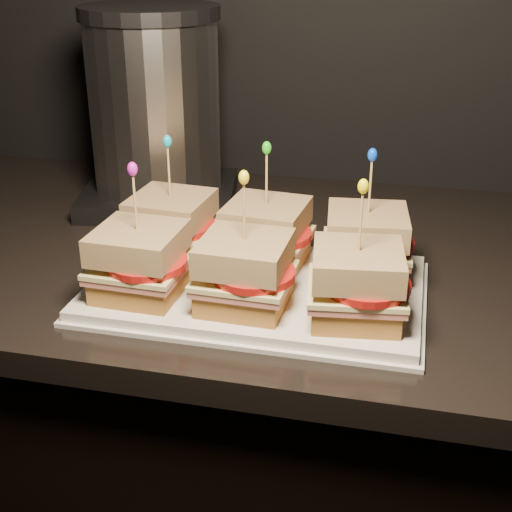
# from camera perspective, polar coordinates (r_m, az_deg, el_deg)

# --- Properties ---
(cabinet) EXTENTS (2.22, 0.64, 0.85)m
(cabinet) POSITION_cam_1_polar(r_m,az_deg,el_deg) (1.29, 3.74, -18.56)
(cabinet) COLOR black
(cabinet) RESTS_ON ground
(granite_slab) EXTENTS (2.26, 0.68, 0.04)m
(granite_slab) POSITION_cam_1_polar(r_m,az_deg,el_deg) (1.04, 4.42, -0.57)
(granite_slab) COLOR black
(granite_slab) RESTS_ON cabinet
(platter) EXTENTS (0.41, 0.26, 0.02)m
(platter) POSITION_cam_1_polar(r_m,az_deg,el_deg) (0.91, 0.00, -2.63)
(platter) COLOR white
(platter) RESTS_ON granite_slab
(platter_rim) EXTENTS (0.43, 0.27, 0.01)m
(platter_rim) POSITION_cam_1_polar(r_m,az_deg,el_deg) (0.91, 0.00, -2.97)
(platter_rim) COLOR white
(platter_rim) RESTS_ON granite_slab
(sandwich_0_bread_bot) EXTENTS (0.11, 0.11, 0.03)m
(sandwich_0_bread_bot) POSITION_cam_1_polar(r_m,az_deg,el_deg) (0.98, -6.67, 0.91)
(sandwich_0_bread_bot) COLOR brown
(sandwich_0_bread_bot) RESTS_ON platter
(sandwich_0_ham) EXTENTS (0.12, 0.11, 0.01)m
(sandwich_0_ham) POSITION_cam_1_polar(r_m,az_deg,el_deg) (0.98, -6.72, 1.85)
(sandwich_0_ham) COLOR #C1655B
(sandwich_0_ham) RESTS_ON sandwich_0_bread_bot
(sandwich_0_cheese) EXTENTS (0.12, 0.11, 0.01)m
(sandwich_0_cheese) POSITION_cam_1_polar(r_m,az_deg,el_deg) (0.97, -6.74, 2.23)
(sandwich_0_cheese) COLOR #E7DE8F
(sandwich_0_cheese) RESTS_ON sandwich_0_ham
(sandwich_0_tomato) EXTENTS (0.10, 0.10, 0.01)m
(sandwich_0_tomato) POSITION_cam_1_polar(r_m,az_deg,el_deg) (0.96, -6.21, 2.45)
(sandwich_0_tomato) COLOR #B11814
(sandwich_0_tomato) RESTS_ON sandwich_0_cheese
(sandwich_0_bread_top) EXTENTS (0.11, 0.11, 0.03)m
(sandwich_0_bread_top) POSITION_cam_1_polar(r_m,az_deg,el_deg) (0.96, -6.83, 3.82)
(sandwich_0_bread_top) COLOR #4D240D
(sandwich_0_bread_top) RESTS_ON sandwich_0_tomato
(sandwich_0_pick) EXTENTS (0.00, 0.00, 0.09)m
(sandwich_0_pick) POSITION_cam_1_polar(r_m,az_deg,el_deg) (0.95, -6.97, 6.48)
(sandwich_0_pick) COLOR tan
(sandwich_0_pick) RESTS_ON sandwich_0_bread_top
(sandwich_0_frill) EXTENTS (0.01, 0.01, 0.02)m
(sandwich_0_frill) POSITION_cam_1_polar(r_m,az_deg,el_deg) (0.93, -7.12, 9.10)
(sandwich_0_frill) COLOR #1595B8
(sandwich_0_frill) RESTS_ON sandwich_0_pick
(sandwich_1_bread_bot) EXTENTS (0.11, 0.11, 0.03)m
(sandwich_1_bread_bot) POSITION_cam_1_polar(r_m,az_deg,el_deg) (0.95, 0.81, 0.18)
(sandwich_1_bread_bot) COLOR brown
(sandwich_1_bread_bot) RESTS_ON platter
(sandwich_1_ham) EXTENTS (0.12, 0.11, 0.01)m
(sandwich_1_ham) POSITION_cam_1_polar(r_m,az_deg,el_deg) (0.94, 0.81, 1.15)
(sandwich_1_ham) COLOR #C1655B
(sandwich_1_ham) RESTS_ON sandwich_1_bread_bot
(sandwich_1_cheese) EXTENTS (0.12, 0.12, 0.01)m
(sandwich_1_cheese) POSITION_cam_1_polar(r_m,az_deg,el_deg) (0.94, 0.82, 1.54)
(sandwich_1_cheese) COLOR #E7DE8F
(sandwich_1_cheese) RESTS_ON sandwich_1_ham
(sandwich_1_tomato) EXTENTS (0.10, 0.10, 0.01)m
(sandwich_1_tomato) POSITION_cam_1_polar(r_m,az_deg,el_deg) (0.93, 1.46, 1.76)
(sandwich_1_tomato) COLOR #B11814
(sandwich_1_tomato) RESTS_ON sandwich_1_cheese
(sandwich_1_bread_top) EXTENTS (0.11, 0.11, 0.03)m
(sandwich_1_bread_top) POSITION_cam_1_polar(r_m,az_deg,el_deg) (0.93, 0.83, 3.19)
(sandwich_1_bread_top) COLOR #4D240D
(sandwich_1_bread_top) RESTS_ON sandwich_1_tomato
(sandwich_1_pick) EXTENTS (0.00, 0.00, 0.09)m
(sandwich_1_pick) POSITION_cam_1_polar(r_m,az_deg,el_deg) (0.91, 0.85, 5.93)
(sandwich_1_pick) COLOR tan
(sandwich_1_pick) RESTS_ON sandwich_1_bread_top
(sandwich_1_frill) EXTENTS (0.01, 0.01, 0.02)m
(sandwich_1_frill) POSITION_cam_1_polar(r_m,az_deg,el_deg) (0.90, 0.86, 8.65)
(sandwich_1_frill) COLOR green
(sandwich_1_frill) RESTS_ON sandwich_1_pick
(sandwich_2_bread_bot) EXTENTS (0.11, 0.11, 0.03)m
(sandwich_2_bread_bot) POSITION_cam_1_polar(r_m,az_deg,el_deg) (0.93, 8.69, -0.59)
(sandwich_2_bread_bot) COLOR brown
(sandwich_2_bread_bot) RESTS_ON platter
(sandwich_2_ham) EXTENTS (0.12, 0.12, 0.01)m
(sandwich_2_ham) POSITION_cam_1_polar(r_m,az_deg,el_deg) (0.93, 8.76, 0.40)
(sandwich_2_ham) COLOR #C1655B
(sandwich_2_ham) RESTS_ON sandwich_2_bread_bot
(sandwich_2_cheese) EXTENTS (0.12, 0.12, 0.01)m
(sandwich_2_cheese) POSITION_cam_1_polar(r_m,az_deg,el_deg) (0.92, 8.79, 0.79)
(sandwich_2_cheese) COLOR #E7DE8F
(sandwich_2_cheese) RESTS_ON sandwich_2_ham
(sandwich_2_tomato) EXTENTS (0.10, 0.10, 0.01)m
(sandwich_2_tomato) POSITION_cam_1_polar(r_m,az_deg,el_deg) (0.91, 9.53, 1.00)
(sandwich_2_tomato) COLOR #B11814
(sandwich_2_tomato) RESTS_ON sandwich_2_cheese
(sandwich_2_bread_top) EXTENTS (0.11, 0.11, 0.03)m
(sandwich_2_bread_top) POSITION_cam_1_polar(r_m,az_deg,el_deg) (0.91, 8.90, 2.46)
(sandwich_2_bread_top) COLOR #4D240D
(sandwich_2_bread_top) RESTS_ON sandwich_2_tomato
(sandwich_2_pick) EXTENTS (0.00, 0.00, 0.09)m
(sandwich_2_pick) POSITION_cam_1_polar(r_m,az_deg,el_deg) (0.89, 9.10, 5.24)
(sandwich_2_pick) COLOR tan
(sandwich_2_pick) RESTS_ON sandwich_2_bread_top
(sandwich_2_frill) EXTENTS (0.01, 0.01, 0.02)m
(sandwich_2_frill) POSITION_cam_1_polar(r_m,az_deg,el_deg) (0.88, 9.30, 7.99)
(sandwich_2_frill) COLOR blue
(sandwich_2_frill) RESTS_ON sandwich_2_pick
(sandwich_3_bread_bot) EXTENTS (0.10, 0.10, 0.03)m
(sandwich_3_bread_bot) POSITION_cam_1_polar(r_m,az_deg,el_deg) (0.88, -9.18, -2.13)
(sandwich_3_bread_bot) COLOR brown
(sandwich_3_bread_bot) RESTS_ON platter
(sandwich_3_ham) EXTENTS (0.11, 0.11, 0.01)m
(sandwich_3_ham) POSITION_cam_1_polar(r_m,az_deg,el_deg) (0.88, -9.26, -1.10)
(sandwich_3_ham) COLOR #C1655B
(sandwich_3_ham) RESTS_ON sandwich_3_bread_bot
(sandwich_3_cheese) EXTENTS (0.11, 0.11, 0.01)m
(sandwich_3_cheese) POSITION_cam_1_polar(r_m,az_deg,el_deg) (0.87, -9.29, -0.69)
(sandwich_3_cheese) COLOR #E7DE8F
(sandwich_3_cheese) RESTS_ON sandwich_3_ham
(sandwich_3_tomato) EXTENTS (0.10, 0.10, 0.01)m
(sandwich_3_tomato) POSITION_cam_1_polar(r_m,az_deg,el_deg) (0.86, -8.73, -0.49)
(sandwich_3_tomato) COLOR #B11814
(sandwich_3_tomato) RESTS_ON sandwich_3_cheese
(sandwich_3_bread_top) EXTENTS (0.10, 0.10, 0.03)m
(sandwich_3_bread_top) POSITION_cam_1_polar(r_m,az_deg,el_deg) (0.86, -9.42, 1.05)
(sandwich_3_bread_top) COLOR #4D240D
(sandwich_3_bread_top) RESTS_ON sandwich_3_tomato
(sandwich_3_pick) EXTENTS (0.00, 0.00, 0.09)m
(sandwich_3_pick) POSITION_cam_1_polar(r_m,az_deg,el_deg) (0.84, -9.64, 3.97)
(sandwich_3_pick) COLOR tan
(sandwich_3_pick) RESTS_ON sandwich_3_bread_top
(sandwich_3_frill) EXTENTS (0.01, 0.01, 0.02)m
(sandwich_3_frill) POSITION_cam_1_polar(r_m,az_deg,el_deg) (0.83, -9.86, 6.87)
(sandwich_3_frill) COLOR #C41DBD
(sandwich_3_frill) RESTS_ON sandwich_3_pick
(sandwich_4_bread_bot) EXTENTS (0.10, 0.10, 0.03)m
(sandwich_4_bread_bot) POSITION_cam_1_polar(r_m,az_deg,el_deg) (0.85, -0.91, -3.07)
(sandwich_4_bread_bot) COLOR brown
(sandwich_4_bread_bot) RESTS_ON platter
(sandwich_4_ham) EXTENTS (0.11, 0.11, 0.01)m
(sandwich_4_ham) POSITION_cam_1_polar(r_m,az_deg,el_deg) (0.84, -0.92, -2.01)
(sandwich_4_ham) COLOR #C1655B
(sandwich_4_ham) RESTS_ON sandwich_4_bread_bot
(sandwich_4_cheese) EXTENTS (0.11, 0.11, 0.01)m
(sandwich_4_cheese) POSITION_cam_1_polar(r_m,az_deg,el_deg) (0.84, -0.92, -1.58)
(sandwich_4_cheese) COLOR #E7DE8F
(sandwich_4_cheese) RESTS_ON sandwich_4_ham
(sandwich_4_tomato) EXTENTS (0.10, 0.10, 0.01)m
(sandwich_4_tomato) POSITION_cam_1_polar(r_m,az_deg,el_deg) (0.82, -0.21, -1.38)
(sandwich_4_tomato) COLOR #B11814
(sandwich_4_tomato) RESTS_ON sandwich_4_cheese
(sandwich_4_bread_top) EXTENTS (0.10, 0.10, 0.03)m
(sandwich_4_bread_top) POSITION_cam_1_polar(r_m,az_deg,el_deg) (0.82, -0.93, 0.22)
(sandwich_4_bread_top) COLOR #4D240D
(sandwich_4_bread_top) RESTS_ON sandwich_4_tomato
(sandwich_4_pick) EXTENTS (0.00, 0.00, 0.09)m
(sandwich_4_pick) POSITION_cam_1_polar(r_m,az_deg,el_deg) (0.80, -0.96, 3.27)
(sandwich_4_pick) COLOR tan
(sandwich_4_pick) RESTS_ON sandwich_4_bread_top
(sandwich_4_frill) EXTENTS (0.01, 0.01, 0.02)m
(sandwich_4_frill) POSITION_cam_1_polar(r_m,az_deg,el_deg) (0.79, -0.98, 6.31)
(sandwich_4_frill) COLOR yellow
(sandwich_4_frill) RESTS_ON sandwich_4_pick
(sandwich_5_bread_bot) EXTENTS (0.11, 0.11, 0.03)m
(sandwich_5_bread_bot) POSITION_cam_1_polar(r_m,az_deg,el_deg) (0.83, 7.94, -4.01)
(sandwich_5_bread_bot) COLOR brown
(sandwich_5_bread_bot) RESTS_ON platter
(sandwich_5_ham) EXTENTS (0.12, 0.12, 0.01)m
(sandwich_5_ham) POSITION_cam_1_polar(r_m,az_deg,el_deg) (0.82, 8.02, -2.94)
(sandwich_5_ham) COLOR #C1655B
(sandwich_5_ham) RESTS_ON sandwich_5_bread_bot
(sandwich_5_cheese) EXTENTS (0.12, 0.12, 0.01)m
(sandwich_5_cheese) POSITION_cam_1_polar(r_m,az_deg,el_deg) (0.82, 8.05, -2.50)
(sandwich_5_cheese) COLOR #E7DE8F
(sandwich_5_cheese) RESTS_ON sandwich_5_ham
(sandwich_5_tomato) EXTENTS (0.10, 0.10, 0.01)m
(sandwich_5_tomato) POSITION_cam_1_polar(r_m,az_deg,el_deg) (0.81, 8.88, -2.31)
(sandwich_5_tomato) COLOR #B11814
(sandwich_5_tomato) RESTS_ON sandwich_5_cheese
(sandwich_5_bread_top) EXTENTS (0.11, 0.11, 0.03)m
(sandwich_5_bread_top) POSITION_cam_1_polar(r_m,az_deg,el_deg) (0.80, 8.17, -0.67)
(sandwich_5_bread_top) COLOR #4D240D
(sandwich_5_bread_top) RESTS_ON sandwich_5_tomato
(sandwich_5_pick) EXTENTS (0.00, 0.00, 0.09)m
(sandwich_5_pick) POSITION_cam_1_polar(r_m,az_deg,el_deg) (0.78, 8.37, 2.43)
(sandwich_5_pick) COLOR tan
(sandwich_5_pick) RESTS_ON sandwich_5_bread_top
(sandwich_5_frill) EXTENTS (0.01, 0.01, 0.02)m
(sandwich_5_frill) POSITION_cam_1_polar(r_m,az_deg,el_deg) (0.77, 8.58, 5.53)
(sandwich_5_frill) COLOR #FEF30A
(sandwich_5_frill) RESTS_ON sandwich_5_pick
(appliance_base) EXTENTS (0.28, 0.25, 0.03)m
(appliance_base) POSITION_cam_1_polar(r_m,az_deg,el_deg) (1.22, -7.68, 4.85)
(appliance_base) COLOR #262628
(appliance_base) RESTS_ON granite_slab
(appliance_body) EXTENTS (0.21, 0.21, 0.27)m
(appliance_body) POSITION_cam_1_polar(r_m,az_deg,el_deg) (1.18, -8.10, 11.72)
(appliance_body) COLOR silver
(appliance_body) RESTS_ON appliance_base
(appliance_lid) EXTENTS (0.22, 0.22, 0.02)m
(appliance_lid) POSITION_cam_1_polar(r_m,az_deg,el_deg) (1.15, -8.56, 18.73)
(appliance_lid) COLOR #262628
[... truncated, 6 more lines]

